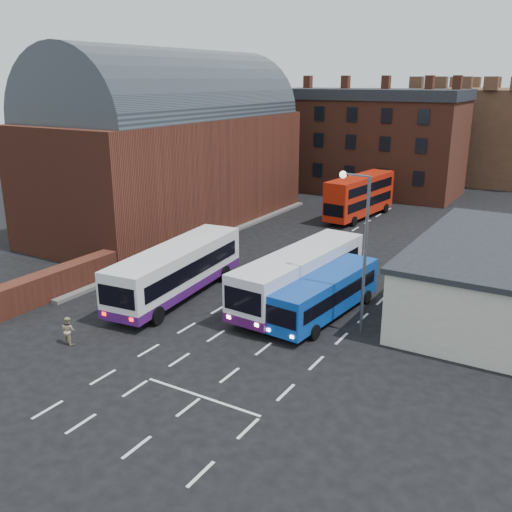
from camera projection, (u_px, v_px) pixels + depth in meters
The scene contains 12 objects.
ground at pixel (159, 344), 29.97m from camera, with size 180.00×180.00×0.00m, color black.
railway_station at pixel (173, 143), 52.49m from camera, with size 12.00×28.00×16.00m.
forecourt_wall at pixel (55, 283), 36.34m from camera, with size 1.20×10.00×1.80m, color #602B1E.
cream_building at pixel (510, 278), 33.45m from camera, with size 10.40×16.40×4.25m.
brick_terrace at pixel (366, 146), 68.95m from camera, with size 22.00×10.00×11.00m, color brown.
castle_keep at pixel (499, 134), 79.31m from camera, with size 22.00×22.00×12.00m, color brown.
bus_white_outbound at pixel (177, 268), 36.05m from camera, with size 3.92×12.20×3.27m.
bus_white_inbound at pixel (300, 273), 35.04m from camera, with size 3.64×12.15×3.27m.
bus_blue at pixel (326, 293), 33.00m from camera, with size 3.03×9.58×2.57m.
bus_red_double at pixel (360, 196), 56.46m from camera, with size 3.49×10.65×4.18m.
street_lamp at pixel (361, 239), 29.94m from camera, with size 1.79×0.43×8.79m.
pedestrian_beige at pixel (68, 330), 29.84m from camera, with size 0.74×0.58×1.52m, color tan.
Camera 1 is at (18.37, -20.73, 13.40)m, focal length 40.00 mm.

